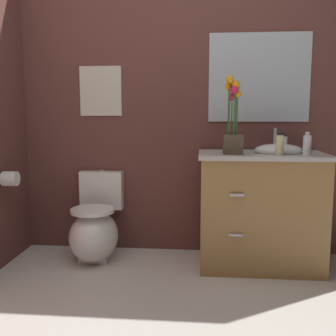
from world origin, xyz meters
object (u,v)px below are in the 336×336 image
object	(u,v)px
vanity_cabinet	(261,209)
wall_mirror	(259,78)
lotion_bottle	(284,144)
hand_wash_bottle	(307,145)
flower_vase	(233,127)
toilet	(95,229)
wall_poster	(101,91)
toilet_paper_roll	(10,179)
soap_bottle	(280,145)

from	to	relation	value
vanity_cabinet	wall_mirror	bearing A→B (deg)	90.52
lotion_bottle	wall_mirror	xyz separation A→B (m)	(-0.16, 0.27, 0.51)
hand_wash_bottle	vanity_cabinet	bearing A→B (deg)	157.26
vanity_cabinet	hand_wash_bottle	size ratio (longest dim) A/B	6.44
flower_vase	vanity_cabinet	bearing A→B (deg)	23.56
toilet	hand_wash_bottle	bearing A→B (deg)	-5.34
wall_poster	toilet_paper_roll	bearing A→B (deg)	-141.81
vanity_cabinet	soap_bottle	world-z (taller)	vanity_cabinet
wall_mirror	toilet_paper_roll	distance (m)	2.09
soap_bottle	wall_mirror	world-z (taller)	wall_mirror
hand_wash_bottle	toilet_paper_roll	xyz separation A→B (m)	(-2.18, -0.05, -0.27)
flower_vase	soap_bottle	xyz separation A→B (m)	(0.32, -0.06, -0.12)
vanity_cabinet	soap_bottle	bearing A→B (deg)	-59.31
vanity_cabinet	soap_bottle	distance (m)	0.53
soap_bottle	vanity_cabinet	bearing A→B (deg)	120.69
lotion_bottle	toilet_paper_roll	distance (m)	2.07
toilet	soap_bottle	distance (m)	1.57
lotion_bottle	wall_poster	xyz separation A→B (m)	(-1.45, 0.27, 0.41)
toilet	toilet_paper_roll	xyz separation A→B (m)	(-0.59, -0.20, 0.44)
vanity_cabinet	lotion_bottle	world-z (taller)	vanity_cabinet
toilet	toilet_paper_roll	size ratio (longest dim) A/B	6.27
vanity_cabinet	hand_wash_bottle	distance (m)	0.59
soap_bottle	flower_vase	bearing A→B (deg)	169.31
wall_poster	wall_mirror	size ratio (longest dim) A/B	0.51
lotion_bottle	wall_mirror	bearing A→B (deg)	120.80
vanity_cabinet	wall_poster	distance (m)	1.61
vanity_cabinet	flower_vase	size ratio (longest dim) A/B	1.90
flower_vase	hand_wash_bottle	size ratio (longest dim) A/B	3.40
flower_vase	wall_mirror	distance (m)	0.59
flower_vase	lotion_bottle	bearing A→B (deg)	18.04
wall_poster	vanity_cabinet	bearing A→B (deg)	-12.77
flower_vase	wall_poster	size ratio (longest dim) A/B	1.37
hand_wash_bottle	toilet_paper_roll	bearing A→B (deg)	-178.74
wall_mirror	toilet_paper_roll	xyz separation A→B (m)	(-1.88, -0.46, -0.77)
hand_wash_bottle	soap_bottle	bearing A→B (deg)	-169.01
toilet	lotion_bottle	world-z (taller)	lotion_bottle
flower_vase	toilet	bearing A→B (deg)	173.30
flower_vase	toilet_paper_roll	size ratio (longest dim) A/B	5.05
toilet	vanity_cabinet	xyz separation A→B (m)	(1.30, -0.03, 0.21)
toilet	flower_vase	world-z (taller)	flower_vase
soap_bottle	hand_wash_bottle	world-z (taller)	soap_bottle
flower_vase	toilet_paper_roll	distance (m)	1.71
vanity_cabinet	toilet_paper_roll	size ratio (longest dim) A/B	9.59
vanity_cabinet	lotion_bottle	distance (m)	0.52
toilet	lotion_bottle	bearing A→B (deg)	-0.01
flower_vase	soap_bottle	size ratio (longest dim) A/B	3.36
toilet	vanity_cabinet	size ratio (longest dim) A/B	0.65
vanity_cabinet	wall_poster	size ratio (longest dim) A/B	2.59
vanity_cabinet	hand_wash_bottle	bearing A→B (deg)	-22.74
toilet	hand_wash_bottle	xyz separation A→B (m)	(1.59, -0.15, 0.70)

